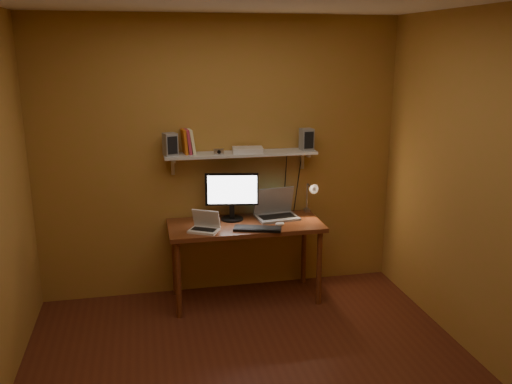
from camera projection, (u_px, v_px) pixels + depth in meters
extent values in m
cube|color=#542415|center=(256.00, 380.00, 3.90)|extent=(3.40, 3.20, 0.02)
cube|color=#A46B32|center=(221.00, 158.00, 5.08)|extent=(3.40, 0.02, 2.60)
cube|color=#A46B32|center=(345.00, 324.00, 2.04)|extent=(3.40, 0.02, 2.60)
cube|color=#A46B32|center=(488.00, 192.00, 3.90)|extent=(0.02, 3.20, 2.60)
cube|color=brown|center=(245.00, 226.00, 4.95)|extent=(1.40, 0.60, 0.04)
cylinder|color=brown|center=(178.00, 280.00, 4.69)|extent=(0.05, 0.05, 0.71)
cylinder|color=brown|center=(319.00, 268.00, 4.95)|extent=(0.05, 0.05, 0.71)
cylinder|color=brown|center=(175.00, 260.00, 5.15)|extent=(0.05, 0.05, 0.71)
cylinder|color=brown|center=(304.00, 249.00, 5.40)|extent=(0.05, 0.05, 0.71)
cube|color=silver|center=(241.00, 154.00, 4.97)|extent=(1.40, 0.25, 0.02)
cube|color=silver|center=(173.00, 165.00, 4.97)|extent=(0.03, 0.03, 0.18)
cube|color=silver|center=(302.00, 160.00, 5.22)|extent=(0.03, 0.03, 0.18)
cylinder|color=black|center=(232.00, 219.00, 5.06)|extent=(0.24, 0.24, 0.02)
cube|color=black|center=(232.00, 211.00, 5.04)|extent=(0.05, 0.05, 0.15)
cube|color=black|center=(232.00, 189.00, 4.98)|extent=(0.49, 0.11, 0.30)
cube|color=white|center=(232.00, 190.00, 4.97)|extent=(0.45, 0.08, 0.26)
cube|color=gray|center=(277.00, 217.00, 5.09)|extent=(0.41, 0.31, 0.02)
cube|color=black|center=(277.00, 216.00, 5.08)|extent=(0.34, 0.18, 0.00)
cube|color=gray|center=(274.00, 200.00, 5.14)|extent=(0.39, 0.12, 0.26)
cube|color=#162F45|center=(274.00, 200.00, 5.14)|extent=(0.34, 0.10, 0.22)
cube|color=silver|center=(204.00, 231.00, 4.72)|extent=(0.30, 0.27, 0.02)
cube|color=black|center=(204.00, 229.00, 4.72)|extent=(0.23, 0.19, 0.00)
cube|color=silver|center=(206.00, 219.00, 4.75)|extent=(0.25, 0.18, 0.17)
cube|color=black|center=(206.00, 219.00, 4.75)|extent=(0.21, 0.15, 0.14)
cube|color=black|center=(257.00, 229.00, 4.77)|extent=(0.44, 0.26, 0.02)
ellipsoid|color=silver|center=(280.00, 224.00, 4.88)|extent=(0.09, 0.06, 0.03)
cube|color=silver|center=(307.00, 213.00, 5.31)|extent=(0.05, 0.06, 0.08)
cylinder|color=silver|center=(307.00, 198.00, 5.27)|extent=(0.02, 0.02, 0.28)
cylinder|color=silver|center=(310.00, 186.00, 5.16)|extent=(0.01, 0.16, 0.01)
cone|color=silver|center=(312.00, 188.00, 5.08)|extent=(0.09, 0.09, 0.09)
sphere|color=#FFE0A5|center=(313.00, 188.00, 5.06)|extent=(0.04, 0.04, 0.04)
cube|color=gray|center=(170.00, 144.00, 4.80)|extent=(0.14, 0.14, 0.20)
cube|color=gray|center=(307.00, 139.00, 5.06)|extent=(0.12, 0.12, 0.20)
cube|color=#BF5B16|center=(184.00, 142.00, 4.86)|extent=(0.06, 0.15, 0.22)
cube|color=#AC2E48|center=(188.00, 142.00, 4.87)|extent=(0.07, 0.16, 0.22)
cube|color=beige|center=(191.00, 141.00, 4.88)|extent=(0.07, 0.16, 0.22)
cube|color=silver|center=(219.00, 152.00, 4.86)|extent=(0.09, 0.03, 0.05)
cylinder|color=black|center=(219.00, 152.00, 4.84)|extent=(0.03, 0.02, 0.03)
cube|color=silver|center=(248.00, 150.00, 4.96)|extent=(0.29, 0.21, 0.05)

